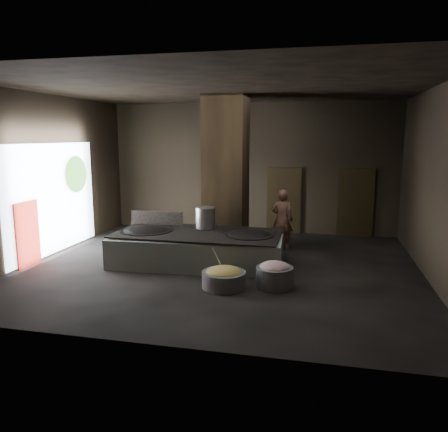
% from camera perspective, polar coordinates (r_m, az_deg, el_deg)
% --- Properties ---
extents(floor, '(10.00, 9.00, 0.10)m').
position_cam_1_polar(floor, '(11.48, -0.37, -6.80)').
color(floor, black).
rests_on(floor, ground).
extents(ceiling, '(10.00, 9.00, 0.10)m').
position_cam_1_polar(ceiling, '(11.04, -0.40, 16.67)').
color(ceiling, black).
rests_on(ceiling, back_wall).
extents(back_wall, '(10.00, 0.10, 4.50)m').
position_cam_1_polar(back_wall, '(15.47, 3.51, 6.30)').
color(back_wall, black).
rests_on(back_wall, ground).
extents(front_wall, '(10.00, 0.10, 4.50)m').
position_cam_1_polar(front_wall, '(6.71, -9.33, 0.92)').
color(front_wall, black).
rests_on(front_wall, ground).
extents(left_wall, '(0.10, 9.00, 4.50)m').
position_cam_1_polar(left_wall, '(13.13, -22.45, 4.83)').
color(left_wall, black).
rests_on(left_wall, ground).
extents(right_wall, '(0.10, 9.00, 4.50)m').
position_cam_1_polar(right_wall, '(11.03, 26.15, 3.65)').
color(right_wall, black).
rests_on(right_wall, ground).
extents(pillar, '(1.20, 1.20, 4.50)m').
position_cam_1_polar(pillar, '(12.93, 0.26, 5.53)').
color(pillar, black).
rests_on(pillar, ground).
extents(hearth_platform, '(4.56, 2.39, 0.77)m').
position_cam_1_polar(hearth_platform, '(11.68, -3.38, -4.30)').
color(hearth_platform, silver).
rests_on(hearth_platform, ground).
extents(platform_cap, '(4.34, 2.08, 0.03)m').
position_cam_1_polar(platform_cap, '(11.58, -3.40, -2.24)').
color(platform_cap, black).
rests_on(platform_cap, hearth_platform).
extents(wok_left, '(1.40, 1.40, 0.39)m').
position_cam_1_polar(wok_left, '(12.02, -10.12, -2.23)').
color(wok_left, black).
rests_on(wok_left, hearth_platform).
extents(wok_left_rim, '(1.43, 1.43, 0.05)m').
position_cam_1_polar(wok_left_rim, '(12.01, -10.13, -1.90)').
color(wok_left_rim, black).
rests_on(wok_left_rim, hearth_platform).
extents(wok_right, '(1.30, 1.30, 0.37)m').
position_cam_1_polar(wok_right, '(11.34, 3.25, -2.84)').
color(wok_right, black).
rests_on(wok_right, hearth_platform).
extents(wok_right_rim, '(1.33, 1.33, 0.05)m').
position_cam_1_polar(wok_right_rim, '(11.33, 3.25, -2.50)').
color(wok_right_rim, black).
rests_on(wok_right_rim, hearth_platform).
extents(stock_pot, '(0.54, 0.54, 0.58)m').
position_cam_1_polar(stock_pot, '(12.02, -2.45, -0.23)').
color(stock_pot, '#B9BDC1').
rests_on(stock_pot, hearth_platform).
extents(splash_guard, '(1.54, 0.15, 0.39)m').
position_cam_1_polar(splash_guard, '(12.69, -8.76, -0.24)').
color(splash_guard, black).
rests_on(splash_guard, hearth_platform).
extents(cook, '(0.70, 0.49, 1.81)m').
position_cam_1_polar(cook, '(13.07, 7.59, -0.46)').
color(cook, '#915C4A').
rests_on(cook, ground).
extents(veg_basin, '(1.16, 1.16, 0.36)m').
position_cam_1_polar(veg_basin, '(9.86, -0.02, -8.29)').
color(veg_basin, gray).
rests_on(veg_basin, ground).
extents(veg_fill, '(0.81, 0.81, 0.25)m').
position_cam_1_polar(veg_fill, '(9.81, -0.02, -7.36)').
color(veg_fill, '#98AF54').
rests_on(veg_fill, veg_basin).
extents(ladle, '(0.25, 0.33, 0.70)m').
position_cam_1_polar(ladle, '(9.93, -0.68, -5.94)').
color(ladle, '#B9BDC1').
rests_on(ladle, veg_basin).
extents(meat_basin, '(0.97, 0.97, 0.46)m').
position_cam_1_polar(meat_basin, '(9.96, 6.63, -7.89)').
color(meat_basin, gray).
rests_on(meat_basin, ground).
extents(meat_fill, '(0.69, 0.69, 0.26)m').
position_cam_1_polar(meat_fill, '(9.89, 6.66, -6.67)').
color(meat_fill, tan).
rests_on(meat_fill, meat_basin).
extents(doorway_near, '(1.18, 0.08, 2.38)m').
position_cam_1_polar(doorway_near, '(15.35, 7.83, 1.87)').
color(doorway_near, black).
rests_on(doorway_near, ground).
extents(doorway_near_glow, '(0.85, 0.04, 2.00)m').
position_cam_1_polar(doorway_near_glow, '(15.54, 6.98, 1.81)').
color(doorway_near_glow, '#8C6647').
rests_on(doorway_near_glow, ground).
extents(doorway_far, '(1.18, 0.08, 2.38)m').
position_cam_1_polar(doorway_far, '(15.33, 16.80, 1.52)').
color(doorway_far, black).
rests_on(doorway_far, ground).
extents(doorway_far_glow, '(0.81, 0.04, 1.91)m').
position_cam_1_polar(doorway_far_glow, '(15.52, 16.98, 1.43)').
color(doorway_far_glow, '#8C6647').
rests_on(doorway_far_glow, ground).
extents(left_opening, '(0.04, 4.20, 3.10)m').
position_cam_1_polar(left_opening, '(13.31, -21.41, 2.14)').
color(left_opening, white).
rests_on(left_opening, ground).
extents(pavilion_sliver, '(0.05, 0.90, 1.70)m').
position_cam_1_polar(pavilion_sliver, '(12.35, -24.28, -2.19)').
color(pavilion_sliver, maroon).
rests_on(pavilion_sliver, ground).
extents(tree_silhouette, '(0.28, 1.10, 1.10)m').
position_cam_1_polar(tree_silhouette, '(14.11, -18.73, 5.19)').
color(tree_silhouette, '#194714').
rests_on(tree_silhouette, left_opening).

